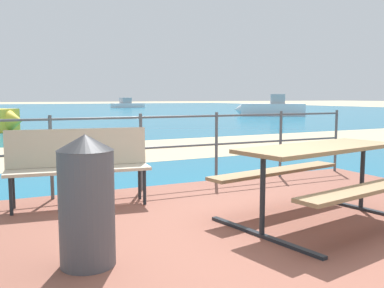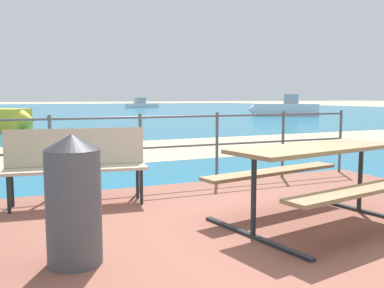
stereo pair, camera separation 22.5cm
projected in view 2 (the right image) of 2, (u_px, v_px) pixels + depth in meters
name	position (u px, v px, depth m)	size (l,w,h in m)	color
ground_plane	(276.00, 243.00, 3.91)	(240.00, 240.00, 0.00)	tan
patio_paving	(276.00, 239.00, 3.90)	(6.40, 5.20, 0.06)	brown
sea_water	(35.00, 111.00, 40.41)	(90.00, 90.00, 0.01)	#196B8E
beach_strip	(110.00, 152.00, 10.37)	(54.00, 4.15, 0.01)	tan
picnic_table	(313.00, 166.00, 4.24)	(2.07, 1.71, 0.79)	#8C704C
park_bench	(77.00, 159.00, 5.04)	(1.68, 0.60, 0.91)	#BCAD93
railing_fence	(180.00, 141.00, 6.02)	(5.94, 0.04, 1.06)	#4C5156
trash_bin	(74.00, 199.00, 3.21)	(0.43, 0.43, 1.01)	#4C4C51
boat_near	(285.00, 109.00, 29.81)	(4.72, 3.62, 1.54)	silver
boat_mid	(142.00, 104.00, 53.69)	(4.81, 2.24, 1.25)	silver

